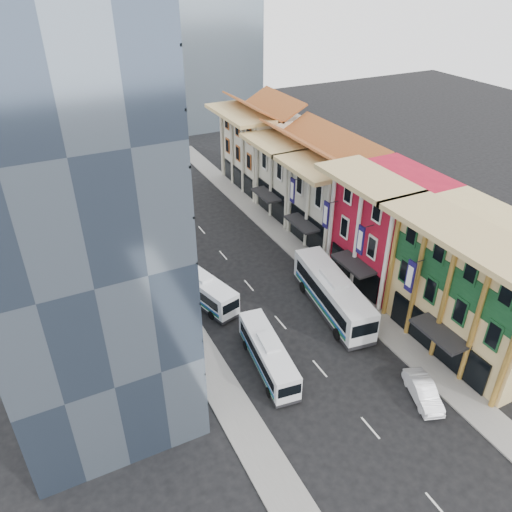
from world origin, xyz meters
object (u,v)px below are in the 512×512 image
office_tower (59,199)px  sedan_right (423,391)px  shophouse_tan (481,288)px  bus_left_near (268,354)px  bus_right (333,293)px  bus_left_far (201,287)px

office_tower → sedan_right: bearing=-37.9°
shophouse_tan → bus_left_near: 19.19m
office_tower → bus_right: office_tower is taller
office_tower → bus_left_far: 17.91m
shophouse_tan → sedan_right: 10.57m
office_tower → bus_left_far: office_tower is taller
office_tower → bus_left_near: office_tower is taller
shophouse_tan → sedan_right: size_ratio=2.94×
office_tower → bus_right: (22.50, -4.51, -12.96)m
shophouse_tan → bus_left_far: size_ratio=1.42×
shophouse_tan → bus_left_near: size_ratio=1.48×
bus_left_far → bus_right: (11.00, -7.42, 0.46)m
bus_left_near → bus_left_far: bus_left_far is taller
office_tower → bus_left_near: bearing=-34.1°
bus_left_near → bus_left_far: size_ratio=0.96×
bus_left_far → office_tower: bearing=179.2°
office_tower → bus_left_near: (13.07, -8.84, -13.48)m
bus_left_far → bus_left_near: bearing=-97.4°
shophouse_tan → bus_left_far: 26.19m
bus_left_far → sedan_right: bus_left_far is taller
bus_left_near → bus_right: size_ratio=0.75×
shophouse_tan → bus_right: (-8.50, 9.49, -3.96)m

